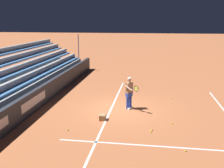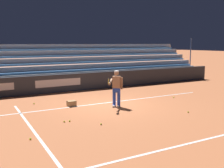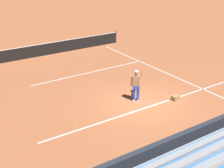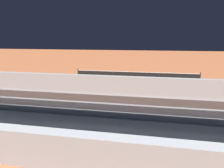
{
  "view_description": "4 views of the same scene",
  "coord_description": "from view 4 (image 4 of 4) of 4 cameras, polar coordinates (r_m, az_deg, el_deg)",
  "views": [
    {
      "loc": [
        13.42,
        1.54,
        4.72
      ],
      "look_at": [
        0.04,
        -0.46,
        1.37
      ],
      "focal_mm": 42.0,
      "sensor_mm": 36.0,
      "label": 1
    },
    {
      "loc": [
        5.85,
        10.97,
        2.98
      ],
      "look_at": [
        0.49,
        1.09,
        1.22
      ],
      "focal_mm": 42.0,
      "sensor_mm": 36.0,
      "label": 2
    },
    {
      "loc": [
        -9.49,
        -11.43,
        7.43
      ],
      "look_at": [
        -0.85,
        1.62,
        0.74
      ],
      "focal_mm": 50.0,
      "sensor_mm": 36.0,
      "label": 3
    },
    {
      "loc": [
        5.75,
        -16.19,
        3.92
      ],
      "look_at": [
        1.07,
        -0.39,
        1.47
      ],
      "focal_mm": 50.0,
      "sensor_mm": 36.0,
      "label": 4
    }
  ],
  "objects": [
    {
      "name": "court_service_line_white",
      "position": [
        22.78,
        1.62,
        -1.45
      ],
      "size": [
        8.22,
        0.1,
        0.01
      ],
      "primitive_type": "cube",
      "color": "white",
      "rests_on": "ground"
    },
    {
      "name": "court_baseline_white",
      "position": [
        17.16,
        -3.55,
        -4.76
      ],
      "size": [
        12.0,
        0.1,
        0.01
      ],
      "primitive_type": "cube",
      "color": "white",
      "rests_on": "ground"
    },
    {
      "name": "tennis_ball_far_left",
      "position": [
        21.05,
        -6.28,
        -2.24
      ],
      "size": [
        0.07,
        0.07,
        0.07
      ],
      "primitive_type": "sphere",
      "color": "#CCE533",
      "rests_on": "ground"
    },
    {
      "name": "tennis_ball_stray_back",
      "position": [
        18.49,
        7.17,
        -3.75
      ],
      "size": [
        0.07,
        0.07,
        0.07
      ],
      "primitive_type": "sphere",
      "color": "#CCE533",
      "rests_on": "ground"
    },
    {
      "name": "back_wall_sponsor_board",
      "position": [
        13.46,
        -9.37,
        -6.16
      ],
      "size": [
        22.51,
        0.25,
        1.1
      ],
      "color": "#2D333D",
      "rests_on": "ground"
    },
    {
      "name": "ball_box_cardboard",
      "position": [
        16.47,
        1.94,
        -4.86
      ],
      "size": [
        0.41,
        0.32,
        0.26
      ],
      "primitive_type": "cube",
      "rotation": [
        0.0,
        0.0,
        0.05
      ],
      "color": "#A87F51",
      "rests_on": "ground"
    },
    {
      "name": "tennis_ball_far_right",
      "position": [
        19.6,
        4.48,
        -3.01
      ],
      "size": [
        0.07,
        0.07,
        0.07
      ],
      "primitive_type": "sphere",
      "color": "#CCE533",
      "rests_on": "ground"
    },
    {
      "name": "tennis_ball_near_player",
      "position": [
        18.56,
        6.57,
        -3.7
      ],
      "size": [
        0.07,
        0.07,
        0.07
      ],
      "primitive_type": "sphere",
      "color": "#CCE533",
      "rests_on": "ground"
    },
    {
      "name": "bleacher_stand",
      "position": [
        11.52,
        -14.32,
        -7.73
      ],
      "size": [
        21.39,
        3.2,
        3.4
      ],
      "color": "#9EA3A8",
      "rests_on": "ground"
    },
    {
      "name": "tennis_player",
      "position": [
        17.9,
        -2.77,
        -1.29
      ],
      "size": [
        0.99,
        0.79,
        1.71
      ],
      "color": "blue",
      "rests_on": "ground"
    },
    {
      "name": "tennis_ball_toward_net",
      "position": [
        19.38,
        -13.75,
        -3.37
      ],
      "size": [
        0.07,
        0.07,
        0.07
      ],
      "primitive_type": "sphere",
      "color": "#CCE533",
      "rests_on": "ground"
    },
    {
      "name": "tennis_ball_midcourt",
      "position": [
        19.54,
        12.16,
        -3.21
      ],
      "size": [
        0.07,
        0.07,
        0.07
      ],
      "primitive_type": "sphere",
      "color": "#CCE533",
      "rests_on": "ground"
    },
    {
      "name": "tennis_net",
      "position": [
        27.62,
        4.35,
        1.3
      ],
      "size": [
        11.09,
        0.09,
        1.07
      ],
      "color": "#33383D",
      "rests_on": "ground"
    },
    {
      "name": "ground_plane",
      "position": [
        17.62,
        -2.99,
        -4.42
      ],
      "size": [
        160.0,
        160.0,
        0.0
      ],
      "primitive_type": "plane",
      "color": "#B7663D"
    },
    {
      "name": "tennis_ball_on_baseline",
      "position": [
        14.99,
        6.27,
        -6.63
      ],
      "size": [
        0.07,
        0.07,
        0.07
      ],
      "primitive_type": "sphere",
      "color": "#CCE533",
      "rests_on": "ground"
    },
    {
      "name": "court_sideline_white",
      "position": [
        20.63,
        11.65,
        -2.67
      ],
      "size": [
        0.1,
        12.0,
        0.01
      ],
      "primitive_type": "cube",
      "color": "white",
      "rests_on": "ground"
    }
  ]
}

